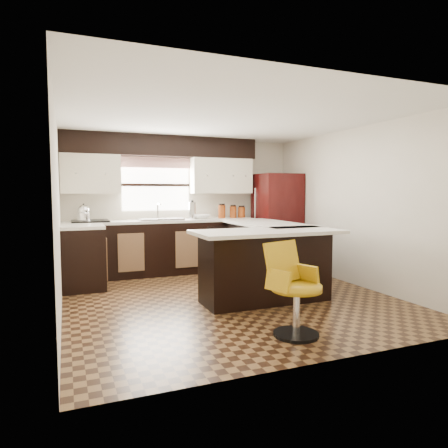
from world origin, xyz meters
name	(u,v)px	position (x,y,z in m)	size (l,w,h in m)	color
floor	(228,297)	(0.00, 0.00, 0.00)	(4.40, 4.40, 0.00)	#49301A
ceiling	(229,117)	(0.00, 0.00, 2.40)	(4.40, 4.40, 0.00)	silver
wall_back	(183,204)	(0.00, 2.20, 1.20)	(4.40, 4.40, 0.00)	beige
wall_front	(331,220)	(0.00, -2.20, 1.20)	(4.40, 4.40, 0.00)	beige
wall_left	(58,212)	(-2.10, 0.00, 1.20)	(4.40, 4.40, 0.00)	beige
wall_right	(356,207)	(2.10, 0.00, 1.20)	(4.40, 4.40, 0.00)	beige
base_cab_back	(163,248)	(-0.45, 1.90, 0.45)	(3.30, 0.60, 0.90)	black
base_cab_left	(83,259)	(-1.80, 1.25, 0.45)	(0.60, 0.70, 0.90)	black
counter_back	(163,221)	(-0.45, 1.90, 0.92)	(3.30, 0.60, 0.04)	silver
counter_left	(82,227)	(-1.80, 1.25, 0.92)	(0.60, 0.70, 0.04)	silver
soffit	(163,146)	(-0.40, 2.03, 2.22)	(3.40, 0.35, 0.36)	black
upper_cab_left	(90,174)	(-1.62, 2.03, 1.72)	(0.94, 0.35, 0.64)	beige
upper_cab_right	(221,176)	(0.68, 2.03, 1.72)	(1.14, 0.35, 0.64)	beige
window_pane	(156,185)	(-0.50, 2.18, 1.55)	(1.20, 0.02, 0.90)	white
valance	(156,163)	(-0.50, 2.14, 1.94)	(1.30, 0.06, 0.18)	#D19B93
sink	(160,219)	(-0.50, 1.88, 0.96)	(0.75, 0.45, 0.03)	#B2B2B7
dishwasher	(222,248)	(0.55, 1.61, 0.43)	(0.58, 0.03, 0.78)	black
cooktop	(90,221)	(-1.65, 1.88, 0.96)	(0.58, 0.50, 0.03)	black
peninsula_long	(266,254)	(0.90, 0.62, 0.45)	(0.60, 1.95, 0.90)	black
peninsula_return	(265,267)	(0.38, -0.35, 0.45)	(1.65, 0.60, 0.90)	black
counter_pen_long	(269,224)	(0.95, 0.62, 0.92)	(0.84, 1.95, 0.04)	silver
counter_pen_return	(268,232)	(0.35, -0.44, 0.92)	(1.89, 0.84, 0.04)	silver
refrigerator	(277,221)	(1.70, 1.71, 0.88)	(0.76, 0.73, 1.76)	black
bar_chair	(297,290)	(0.08, -1.58, 0.47)	(0.50, 0.50, 0.93)	#B4870D
kettle	(84,212)	(-1.75, 1.88, 1.10)	(0.20, 0.20, 0.27)	silver
percolator	(192,211)	(0.08, 1.90, 1.09)	(0.13, 0.13, 0.30)	silver
mixing_bowl	(201,217)	(0.25, 1.90, 0.98)	(0.30, 0.30, 0.07)	white
canister_large	(222,212)	(0.66, 1.92, 1.06)	(0.13, 0.13, 0.24)	maroon
canister_med	(233,212)	(0.88, 1.92, 1.05)	(0.12, 0.12, 0.21)	maroon
canister_small	(241,212)	(1.06, 1.92, 1.04)	(0.13, 0.13, 0.19)	maroon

